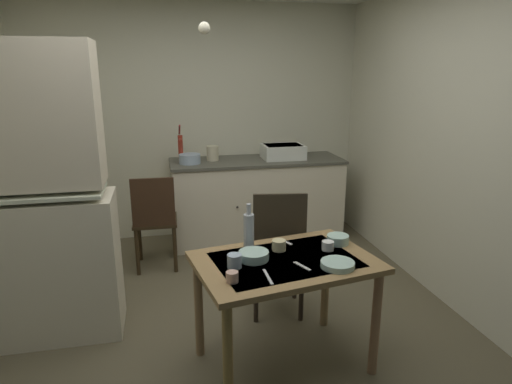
# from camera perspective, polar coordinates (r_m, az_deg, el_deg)

# --- Properties ---
(ground_plane) EXTENTS (5.26, 5.26, 0.00)m
(ground_plane) POSITION_cam_1_polar(r_m,az_deg,el_deg) (3.33, -3.56, -18.04)
(ground_plane) COLOR brown
(wall_back) EXTENTS (3.69, 0.10, 2.53)m
(wall_back) POSITION_cam_1_polar(r_m,az_deg,el_deg) (4.97, -7.72, 8.78)
(wall_back) COLOR beige
(wall_back) RESTS_ON ground
(wall_right) EXTENTS (0.10, 4.36, 2.53)m
(wall_right) POSITION_cam_1_polar(r_m,az_deg,el_deg) (3.59, 26.70, 4.68)
(wall_right) COLOR beige
(wall_right) RESTS_ON ground
(hutch_cabinet) EXTENTS (1.04, 0.44, 2.02)m
(hutch_cabinet) POSITION_cam_1_polar(r_m,az_deg,el_deg) (3.30, -26.87, -1.86)
(hutch_cabinet) COLOR beige
(hutch_cabinet) RESTS_ON ground
(counter_cabinet) EXTENTS (1.85, 0.64, 0.90)m
(counter_cabinet) POSITION_cam_1_polar(r_m,az_deg,el_deg) (4.86, 0.11, -1.00)
(counter_cabinet) COLOR beige
(counter_cabinet) RESTS_ON ground
(sink_basin) EXTENTS (0.44, 0.34, 0.15)m
(sink_basin) POSITION_cam_1_polar(r_m,az_deg,el_deg) (4.81, 3.48, 5.25)
(sink_basin) COLOR white
(sink_basin) RESTS_ON counter_cabinet
(hand_pump) EXTENTS (0.05, 0.27, 0.39)m
(hand_pump) POSITION_cam_1_polar(r_m,az_deg,el_deg) (4.66, -9.71, 5.88)
(hand_pump) COLOR maroon
(hand_pump) RESTS_ON counter_cabinet
(mixing_bowl_counter) EXTENTS (0.22, 0.22, 0.10)m
(mixing_bowl_counter) POSITION_cam_1_polar(r_m,az_deg,el_deg) (4.60, -8.55, 4.25)
(mixing_bowl_counter) COLOR #9EB2C6
(mixing_bowl_counter) RESTS_ON counter_cabinet
(stoneware_crock) EXTENTS (0.13, 0.13, 0.16)m
(stoneware_crock) POSITION_cam_1_polar(r_m,az_deg,el_deg) (4.71, -5.62, 5.00)
(stoneware_crock) COLOR beige
(stoneware_crock) RESTS_ON counter_cabinet
(dining_table) EXTENTS (1.17, 0.88, 0.73)m
(dining_table) POSITION_cam_1_polar(r_m,az_deg,el_deg) (2.76, 3.77, -10.63)
(dining_table) COLOR olive
(dining_table) RESTS_ON ground
(chair_far_side) EXTENTS (0.46, 0.46, 1.00)m
(chair_far_side) POSITION_cam_1_polar(r_m,az_deg,el_deg) (3.33, 2.84, -7.72)
(chair_far_side) COLOR #30261D
(chair_far_side) RESTS_ON ground
(chair_by_counter) EXTENTS (0.41, 0.41, 0.92)m
(chair_by_counter) POSITION_cam_1_polar(r_m,az_deg,el_deg) (4.21, -12.92, -3.46)
(chair_by_counter) COLOR #342716
(chair_by_counter) RESTS_ON ground
(serving_bowl_wide) EXTENTS (0.14, 0.14, 0.06)m
(serving_bowl_wide) POSITION_cam_1_polar(r_m,az_deg,el_deg) (2.98, 10.50, -6.04)
(serving_bowl_wide) COLOR #ADD1C1
(serving_bowl_wide) RESTS_ON dining_table
(soup_bowl_small) EXTENTS (0.20, 0.20, 0.03)m
(soup_bowl_small) POSITION_cam_1_polar(r_m,az_deg,el_deg) (2.64, 10.47, -9.16)
(soup_bowl_small) COLOR #ADD1C1
(soup_bowl_small) RESTS_ON dining_table
(sauce_dish) EXTENTS (0.18, 0.18, 0.05)m
(sauce_dish) POSITION_cam_1_polar(r_m,az_deg,el_deg) (2.69, -0.30, -8.20)
(sauce_dish) COLOR #ADD1C1
(sauce_dish) RESTS_ON dining_table
(mug_dark) EXTENTS (0.08, 0.08, 0.06)m
(mug_dark) POSITION_cam_1_polar(r_m,az_deg,el_deg) (2.87, 9.25, -6.85)
(mug_dark) COLOR white
(mug_dark) RESTS_ON dining_table
(teacup_mint) EXTENTS (0.08, 0.08, 0.08)m
(teacup_mint) POSITION_cam_1_polar(r_m,az_deg,el_deg) (2.60, -2.80, -8.87)
(teacup_mint) COLOR #9EB2C6
(teacup_mint) RESTS_ON dining_table
(teacup_cream) EXTENTS (0.09, 0.09, 0.07)m
(teacup_cream) POSITION_cam_1_polar(r_m,az_deg,el_deg) (2.83, 2.97, -6.86)
(teacup_cream) COLOR beige
(teacup_cream) RESTS_ON dining_table
(mug_tall) EXTENTS (0.07, 0.07, 0.06)m
(mug_tall) POSITION_cam_1_polar(r_m,az_deg,el_deg) (2.43, -3.10, -10.87)
(mug_tall) COLOR tan
(mug_tall) RESTS_ON dining_table
(glass_bottle) EXTENTS (0.07, 0.07, 0.30)m
(glass_bottle) POSITION_cam_1_polar(r_m,az_deg,el_deg) (2.80, -0.93, -5.03)
(glass_bottle) COLOR #B7BCC1
(glass_bottle) RESTS_ON dining_table
(table_knife) EXTENTS (0.02, 0.19, 0.00)m
(table_knife) POSITION_cam_1_polar(r_m,az_deg,el_deg) (2.49, 1.55, -10.88)
(table_knife) COLOR silver
(table_knife) RESTS_ON dining_table
(teaspoon_near_bowl) EXTENTS (0.07, 0.14, 0.00)m
(teaspoon_near_bowl) POSITION_cam_1_polar(r_m,az_deg,el_deg) (2.63, 5.97, -9.48)
(teaspoon_near_bowl) COLOR beige
(teaspoon_near_bowl) RESTS_ON dining_table
(teaspoon_by_cup) EXTENTS (0.06, 0.12, 0.00)m
(teaspoon_by_cup) POSITION_cam_1_polar(r_m,az_deg,el_deg) (2.97, 3.88, -6.43)
(teaspoon_by_cup) COLOR beige
(teaspoon_by_cup) RESTS_ON dining_table
(pendant_bulb) EXTENTS (0.08, 0.08, 0.08)m
(pendant_bulb) POSITION_cam_1_polar(r_m,az_deg,el_deg) (3.15, -6.68, 20.28)
(pendant_bulb) COLOR #F9EFCC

